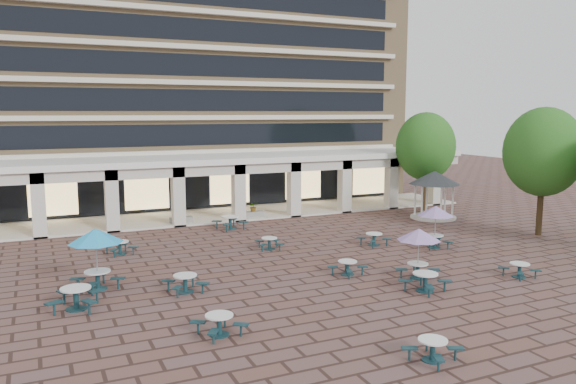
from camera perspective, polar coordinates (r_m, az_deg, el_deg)
name	(u,v)px	position (r m, az deg, el deg)	size (l,w,h in m)	color
ground	(284,270)	(27.25, -0.45, -7.88)	(120.00, 120.00, 0.00)	brown
apartment_building	(163,52)	(50.79, -12.58, 13.68)	(40.00, 15.50, 25.20)	tan
retail_arcade	(199,176)	(40.42, -9.02, 1.61)	(42.00, 6.60, 4.40)	white
picnic_table_0	(76,296)	(23.31, -20.74, -9.88)	(2.31, 2.31, 0.87)	#14373E
picnic_table_1	(433,348)	(18.24, 14.48, -15.08)	(1.83, 1.83, 0.68)	#14373E
picnic_table_2	(425,280)	(24.63, 13.77, -8.71)	(2.13, 2.13, 0.80)	#14373E
picnic_table_3	(520,269)	(28.02, 22.46, -7.23)	(1.51, 1.51, 0.66)	#14373E
picnic_table_4	(96,238)	(25.09, -18.95, -4.46)	(2.28, 2.28, 2.64)	#14373E
picnic_table_5	(219,323)	(19.64, -7.00, -13.07)	(1.86, 1.86, 0.73)	#14373E
picnic_table_6	(419,236)	(26.06, 13.14, -4.42)	(1.99, 1.99, 2.29)	#14373E
picnic_table_7	(348,267)	(26.43, 6.07, -7.54)	(1.82, 1.82, 0.67)	#14373E
picnic_table_8	(120,246)	(31.30, -16.71, -5.32)	(1.83, 1.83, 0.71)	#14373E
picnic_table_9	(185,282)	(24.24, -10.40, -8.96)	(1.82, 1.82, 0.75)	#14373E
picnic_table_10	(374,238)	(32.30, 8.73, -4.66)	(1.71, 1.71, 0.70)	#14373E
picnic_table_11	(436,213)	(32.14, 14.77, -2.03)	(2.03, 2.03, 2.35)	#14373E
picnic_table_12	(230,221)	(36.45, -5.89, -2.99)	(2.19, 2.19, 0.86)	#14373E
picnic_table_13	(269,242)	(31.06, -1.91, -5.13)	(1.68, 1.68, 0.66)	#14373E
gazebo	(434,183)	(41.03, 14.64, 0.88)	(3.60, 3.60, 3.35)	beige
tree_east_a	(544,152)	(37.31, 24.53, 3.71)	(4.70, 4.70, 7.84)	#392917
tree_east_c	(425,147)	(44.10, 13.79, 4.51)	(4.51, 4.51, 7.52)	#392917
planter_left	(181,216)	(38.52, -10.80, -2.45)	(1.50, 0.64, 1.30)	gray
planter_right	(253,212)	(40.04, -3.54, -2.00)	(1.50, 0.62, 1.23)	gray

